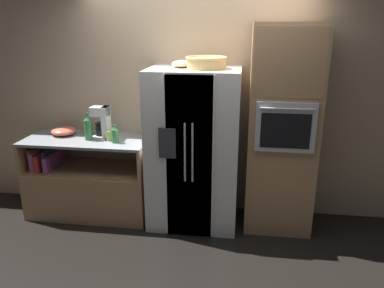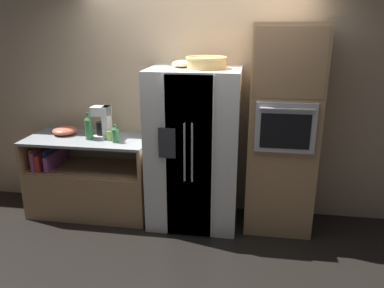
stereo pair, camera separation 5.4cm
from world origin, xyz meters
name	(u,v)px [view 1 (the left image)]	position (x,y,z in m)	size (l,w,h in m)	color
ground_plane	(192,222)	(0.00, 0.00, 0.00)	(20.00, 20.00, 0.00)	black
wall_back	(197,94)	(0.00, 0.45, 1.40)	(12.00, 0.06, 2.80)	tan
counter_left	(90,186)	(-1.23, 0.10, 0.34)	(1.41, 0.65, 0.93)	#A87F56
refrigerator	(194,149)	(0.01, 0.06, 0.87)	(0.97, 0.75, 1.73)	silver
wall_oven	(282,131)	(0.94, 0.12, 1.10)	(0.70, 0.66, 2.19)	#A87F56
wicker_basket	(206,62)	(0.14, 0.07, 1.80)	(0.42, 0.42, 0.12)	tan
fruit_bowl	(183,64)	(-0.12, 0.15, 1.77)	(0.23, 0.23, 0.08)	beige
bottle_tall	(88,128)	(-1.18, 0.06, 1.06)	(0.08, 0.08, 0.31)	#33723F
bottle_short	(115,134)	(-0.84, -0.01, 1.02)	(0.08, 0.08, 0.20)	#33723F
mug	(110,136)	(-0.93, 0.06, 0.98)	(0.11, 0.08, 0.11)	#B2D166
mixing_bowl	(64,131)	(-1.54, 0.19, 0.97)	(0.29, 0.29, 0.09)	#DB664C
coffee_maker	(102,121)	(-1.04, 0.16, 1.12)	(0.19, 0.17, 0.36)	white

